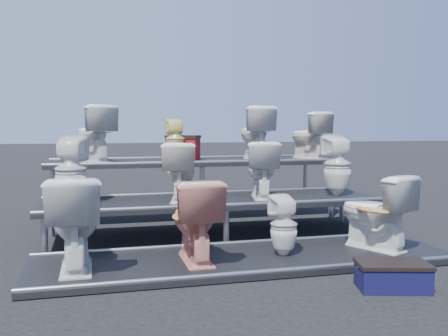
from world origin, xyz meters
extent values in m
plane|color=black|center=(0.00, 0.00, 0.00)|extent=(80.00, 80.00, 0.00)
cube|color=black|center=(0.00, -1.30, 0.03)|extent=(4.20, 1.20, 0.06)
cube|color=black|center=(0.00, 0.00, 0.23)|extent=(4.20, 1.20, 0.46)
cube|color=black|center=(0.00, 1.30, 0.43)|extent=(4.20, 1.20, 0.86)
imported|color=silver|center=(-1.65, -1.30, 0.49)|extent=(0.48, 0.84, 0.86)
imported|color=#DD8E7D|center=(-0.53, -1.30, 0.46)|extent=(0.46, 0.79, 0.80)
imported|color=silver|center=(0.38, -1.30, 0.36)|extent=(0.28, 0.29, 0.61)
imported|color=silver|center=(1.42, -1.30, 0.46)|extent=(0.72, 0.89, 0.80)
imported|color=silver|center=(-1.72, 0.00, 0.86)|extent=(0.44, 0.44, 0.80)
imported|color=silver|center=(-0.45, 0.00, 0.82)|extent=(0.54, 0.77, 0.71)
imported|color=silver|center=(0.59, 0.00, 0.82)|extent=(0.54, 0.77, 0.72)
imported|color=silver|center=(1.64, 0.00, 0.86)|extent=(0.36, 0.37, 0.80)
imported|color=silver|center=(-1.45, 1.30, 1.26)|extent=(0.69, 0.88, 0.79)
imported|color=#ECE58E|center=(-0.30, 1.30, 1.17)|extent=(0.29, 0.30, 0.63)
imported|color=silver|center=(0.94, 1.30, 1.26)|extent=(0.47, 0.80, 0.80)
imported|color=silver|center=(1.82, 1.30, 1.22)|extent=(0.57, 0.79, 0.73)
cube|color=maroon|center=(-0.15, 1.44, 1.02)|extent=(0.56, 0.51, 0.32)
cube|color=black|center=(0.92, -2.38, 0.10)|extent=(0.63, 0.48, 0.20)
camera|label=1|loc=(-1.47, -5.95, 1.34)|focal=40.00mm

